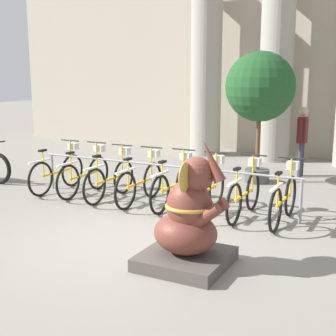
# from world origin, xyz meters

# --- Properties ---
(ground_plane) EXTENTS (60.00, 60.00, 0.00)m
(ground_plane) POSITION_xyz_m (0.00, 0.00, 0.00)
(ground_plane) COLOR gray
(building_facade) EXTENTS (20.00, 0.20, 6.00)m
(building_facade) POSITION_xyz_m (0.00, 8.60, 3.00)
(building_facade) COLOR #B2A893
(building_facade) RESTS_ON ground_plane
(column_left) EXTENTS (1.16, 1.16, 5.16)m
(column_left) POSITION_xyz_m (-2.12, 7.60, 2.62)
(column_left) COLOR gray
(column_left) RESTS_ON ground_plane
(column_middle) EXTENTS (1.16, 1.16, 5.16)m
(column_middle) POSITION_xyz_m (0.00, 7.60, 2.62)
(column_middle) COLOR gray
(column_middle) RESTS_ON ground_plane
(bike_rack) EXTENTS (5.38, 0.05, 0.77)m
(bike_rack) POSITION_xyz_m (-0.65, 1.95, 0.64)
(bike_rack) COLOR gray
(bike_rack) RESTS_ON ground_plane
(bicycle_0) EXTENTS (0.48, 1.72, 1.04)m
(bicycle_0) POSITION_xyz_m (-3.04, 1.85, 0.42)
(bicycle_0) COLOR black
(bicycle_0) RESTS_ON ground_plane
(bicycle_1) EXTENTS (0.48, 1.72, 1.04)m
(bicycle_1) POSITION_xyz_m (-2.36, 1.87, 0.42)
(bicycle_1) COLOR black
(bicycle_1) RESTS_ON ground_plane
(bicycle_2) EXTENTS (0.48, 1.72, 1.04)m
(bicycle_2) POSITION_xyz_m (-1.67, 1.80, 0.42)
(bicycle_2) COLOR black
(bicycle_2) RESTS_ON ground_plane
(bicycle_3) EXTENTS (0.48, 1.72, 1.04)m
(bicycle_3) POSITION_xyz_m (-0.99, 1.81, 0.42)
(bicycle_3) COLOR black
(bicycle_3) RESTS_ON ground_plane
(bicycle_4) EXTENTS (0.48, 1.72, 1.04)m
(bicycle_4) POSITION_xyz_m (-0.31, 1.85, 0.42)
(bicycle_4) COLOR black
(bicycle_4) RESTS_ON ground_plane
(bicycle_5) EXTENTS (0.48, 1.72, 1.04)m
(bicycle_5) POSITION_xyz_m (0.37, 1.80, 0.42)
(bicycle_5) COLOR black
(bicycle_5) RESTS_ON ground_plane
(bicycle_6) EXTENTS (0.48, 1.72, 1.04)m
(bicycle_6) POSITION_xyz_m (1.06, 1.86, 0.42)
(bicycle_6) COLOR black
(bicycle_6) RESTS_ON ground_plane
(bicycle_7) EXTENTS (0.48, 1.72, 1.04)m
(bicycle_7) POSITION_xyz_m (1.74, 1.83, 0.42)
(bicycle_7) COLOR black
(bicycle_7) RESTS_ON ground_plane
(elephant_statue) EXTENTS (1.07, 1.07, 1.68)m
(elephant_statue) POSITION_xyz_m (1.09, -0.50, 0.57)
(elephant_statue) COLOR #4C4742
(elephant_statue) RESTS_ON ground_plane
(person_pedestrian) EXTENTS (0.22, 0.47, 1.68)m
(person_pedestrian) POSITION_xyz_m (1.20, 5.70, 1.01)
(person_pedestrian) COLOR #383342
(person_pedestrian) RESTS_ON ground_plane
(potted_tree) EXTENTS (1.55, 1.55, 2.94)m
(potted_tree) POSITION_xyz_m (0.45, 4.58, 2.11)
(potted_tree) COLOR #4C4C4C
(potted_tree) RESTS_ON ground_plane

